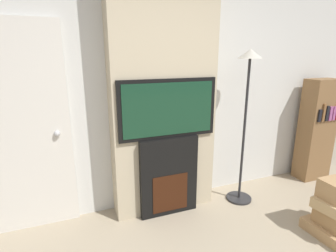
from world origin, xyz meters
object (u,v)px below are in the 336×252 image
television (168,109)px  bookshelf (317,130)px  fireplace (168,176)px  floor_lamp (247,99)px

television → bookshelf: bearing=2.0°
fireplace → floor_lamp: 1.24m
floor_lamp → bookshelf: floor_lamp is taller
fireplace → television: (0.00, -0.00, 0.77)m
television → floor_lamp: bearing=-4.4°
fireplace → floor_lamp: floor_lamp is taller
floor_lamp → bookshelf: 1.48m
bookshelf → television: bearing=-178.0°
fireplace → floor_lamp: bearing=-4.5°
bookshelf → floor_lamp: bearing=-173.8°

